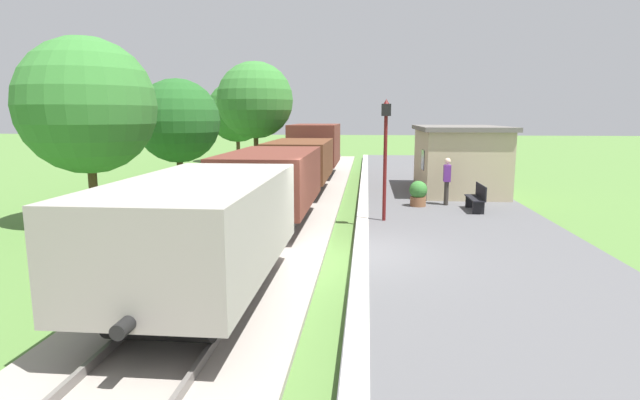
{
  "coord_description": "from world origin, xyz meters",
  "views": [
    {
      "loc": [
        0.5,
        -11.6,
        3.46
      ],
      "look_at": [
        -0.71,
        1.34,
        1.26
      ],
      "focal_mm": 28.05,
      "sensor_mm": 36.0,
      "label": 1
    }
  ],
  "objects_px": {
    "bench_near_hut": "(477,197)",
    "lamp_post_near": "(386,138)",
    "freight_train": "(291,168)",
    "person_waiting": "(447,179)",
    "bench_down_platform": "(437,168)",
    "tree_field_distant": "(237,112)",
    "station_hut": "(458,158)",
    "potted_planter": "(418,193)",
    "tree_field_left": "(255,100)",
    "tree_trackside_far": "(178,121)",
    "tree_trackside_mid": "(87,106)"
  },
  "relations": [
    {
      "from": "bench_near_hut",
      "to": "tree_field_left",
      "type": "xyz_separation_m",
      "value": [
        -10.31,
        12.05,
        3.63
      ]
    },
    {
      "from": "bench_near_hut",
      "to": "tree_field_left",
      "type": "distance_m",
      "value": 16.27
    },
    {
      "from": "person_waiting",
      "to": "tree_field_left",
      "type": "distance_m",
      "value": 14.8
    },
    {
      "from": "tree_trackside_mid",
      "to": "tree_field_distant",
      "type": "relative_size",
      "value": 0.98
    },
    {
      "from": "bench_near_hut",
      "to": "tree_trackside_mid",
      "type": "xyz_separation_m",
      "value": [
        -12.62,
        -1.86,
        3.04
      ]
    },
    {
      "from": "station_hut",
      "to": "bench_near_hut",
      "type": "height_order",
      "value": "station_hut"
    },
    {
      "from": "bench_down_platform",
      "to": "potted_planter",
      "type": "height_order",
      "value": "potted_planter"
    },
    {
      "from": "person_waiting",
      "to": "station_hut",
      "type": "bearing_deg",
      "value": -102.64
    },
    {
      "from": "station_hut",
      "to": "tree_field_distant",
      "type": "relative_size",
      "value": 0.96
    },
    {
      "from": "bench_near_hut",
      "to": "person_waiting",
      "type": "bearing_deg",
      "value": 127.9
    },
    {
      "from": "bench_down_platform",
      "to": "lamp_post_near",
      "type": "distance_m",
      "value": 12.33
    },
    {
      "from": "freight_train",
      "to": "bench_near_hut",
      "type": "relative_size",
      "value": 17.33
    },
    {
      "from": "person_waiting",
      "to": "tree_field_distant",
      "type": "distance_m",
      "value": 22.77
    },
    {
      "from": "potted_planter",
      "to": "lamp_post_near",
      "type": "bearing_deg",
      "value": -116.36
    },
    {
      "from": "tree_field_distant",
      "to": "freight_train",
      "type": "bearing_deg",
      "value": -69.52
    },
    {
      "from": "lamp_post_near",
      "to": "tree_field_distant",
      "type": "relative_size",
      "value": 0.62
    },
    {
      "from": "person_waiting",
      "to": "lamp_post_near",
      "type": "bearing_deg",
      "value": 55.09
    },
    {
      "from": "tree_trackside_mid",
      "to": "tree_trackside_far",
      "type": "bearing_deg",
      "value": 87.4
    },
    {
      "from": "bench_down_platform",
      "to": "tree_field_distant",
      "type": "xyz_separation_m",
      "value": [
        -13.45,
        10.07,
        3.03
      ]
    },
    {
      "from": "tree_trackside_mid",
      "to": "person_waiting",
      "type": "bearing_deg",
      "value": 14.18
    },
    {
      "from": "potted_planter",
      "to": "lamp_post_near",
      "type": "distance_m",
      "value": 3.59
    },
    {
      "from": "bench_near_hut",
      "to": "tree_trackside_mid",
      "type": "relative_size",
      "value": 0.25
    },
    {
      "from": "freight_train",
      "to": "person_waiting",
      "type": "bearing_deg",
      "value": -6.24
    },
    {
      "from": "freight_train",
      "to": "potted_planter",
      "type": "height_order",
      "value": "freight_train"
    },
    {
      "from": "freight_train",
      "to": "person_waiting",
      "type": "xyz_separation_m",
      "value": [
        5.8,
        -0.63,
        -0.3
      ]
    },
    {
      "from": "station_hut",
      "to": "bench_down_platform",
      "type": "distance_m",
      "value": 5.29
    },
    {
      "from": "freight_train",
      "to": "tree_field_left",
      "type": "xyz_separation_m",
      "value": [
        -3.65,
        10.31,
        2.87
      ]
    },
    {
      "from": "freight_train",
      "to": "bench_down_platform",
      "type": "height_order",
      "value": "freight_train"
    },
    {
      "from": "freight_train",
      "to": "person_waiting",
      "type": "distance_m",
      "value": 5.84
    },
    {
      "from": "potted_planter",
      "to": "freight_train",
      "type": "bearing_deg",
      "value": 168.12
    },
    {
      "from": "bench_down_platform",
      "to": "tree_trackside_mid",
      "type": "height_order",
      "value": "tree_trackside_mid"
    },
    {
      "from": "station_hut",
      "to": "lamp_post_near",
      "type": "relative_size",
      "value": 1.57
    },
    {
      "from": "tree_field_distant",
      "to": "lamp_post_near",
      "type": "bearing_deg",
      "value": -64.82
    },
    {
      "from": "tree_trackside_mid",
      "to": "lamp_post_near",
      "type": "bearing_deg",
      "value": -0.13
    },
    {
      "from": "freight_train",
      "to": "tree_field_distant",
      "type": "distance_m",
      "value": 19.53
    },
    {
      "from": "freight_train",
      "to": "tree_trackside_far",
      "type": "bearing_deg",
      "value": 150.24
    },
    {
      "from": "tree_field_left",
      "to": "tree_field_distant",
      "type": "bearing_deg",
      "value": 111.76
    },
    {
      "from": "bench_near_hut",
      "to": "tree_trackside_far",
      "type": "distance_m",
      "value": 13.5
    },
    {
      "from": "bench_down_platform",
      "to": "tree_field_left",
      "type": "relative_size",
      "value": 0.23
    },
    {
      "from": "bench_near_hut",
      "to": "lamp_post_near",
      "type": "distance_m",
      "value": 4.26
    },
    {
      "from": "bench_near_hut",
      "to": "potted_planter",
      "type": "bearing_deg",
      "value": 158.78
    },
    {
      "from": "station_hut",
      "to": "tree_trackside_far",
      "type": "distance_m",
      "value": 12.54
    },
    {
      "from": "potted_planter",
      "to": "tree_field_distant",
      "type": "xyz_separation_m",
      "value": [
        -11.54,
        19.17,
        3.03
      ]
    },
    {
      "from": "potted_planter",
      "to": "tree_trackside_far",
      "type": "height_order",
      "value": "tree_trackside_far"
    },
    {
      "from": "potted_planter",
      "to": "bench_near_hut",
      "type": "bearing_deg",
      "value": -21.22
    },
    {
      "from": "station_hut",
      "to": "tree_field_left",
      "type": "height_order",
      "value": "tree_field_left"
    },
    {
      "from": "freight_train",
      "to": "tree_field_distant",
      "type": "relative_size",
      "value": 4.32
    },
    {
      "from": "station_hut",
      "to": "bench_down_platform",
      "type": "bearing_deg",
      "value": 91.48
    },
    {
      "from": "person_waiting",
      "to": "tree_field_distant",
      "type": "xyz_separation_m",
      "value": [
        -12.59,
        18.8,
        2.57
      ]
    },
    {
      "from": "person_waiting",
      "to": "lamp_post_near",
      "type": "height_order",
      "value": "lamp_post_near"
    }
  ]
}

